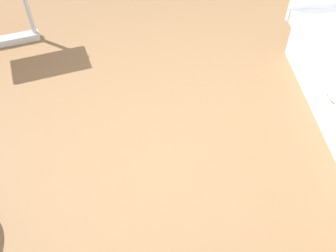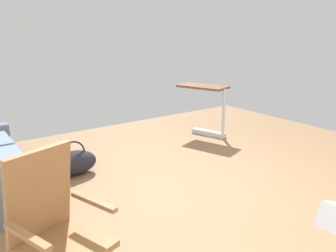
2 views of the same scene
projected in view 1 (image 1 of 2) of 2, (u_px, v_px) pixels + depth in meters
The scene contains 1 object.
ground_plane at pixel (175, 130), 3.60m from camera, with size 6.68×6.68×0.00m, color olive.
Camera 1 is at (0.09, 2.37, 2.70)m, focal length 41.82 mm.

